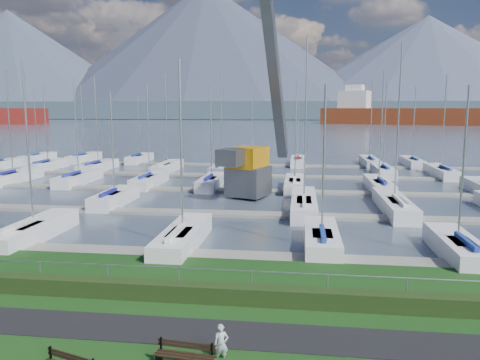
# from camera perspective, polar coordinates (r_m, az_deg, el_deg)

# --- Properties ---
(path) EXTENTS (160.00, 2.00, 0.04)m
(path) POSITION_cam_1_polar(r_m,az_deg,el_deg) (17.05, -6.76, -17.85)
(path) COLOR black
(path) RESTS_ON grass
(water) EXTENTS (800.00, 540.00, 0.20)m
(water) POSITION_cam_1_polar(r_m,az_deg,el_deg) (277.91, 6.58, 7.07)
(water) COLOR #414D5F
(hedge) EXTENTS (80.00, 0.70, 0.70)m
(hedge) POSITION_cam_1_polar(r_m,az_deg,el_deg) (19.22, -4.85, -13.54)
(hedge) COLOR #1F3212
(hedge) RESTS_ON grass
(fence) EXTENTS (80.00, 0.04, 0.04)m
(fence) POSITION_cam_1_polar(r_m,az_deg,el_deg) (19.28, -4.63, -10.75)
(fence) COLOR gray
(fence) RESTS_ON grass
(foothill) EXTENTS (900.00, 80.00, 12.00)m
(foothill) POSITION_cam_1_polar(r_m,az_deg,el_deg) (347.79, 6.76, 8.46)
(foothill) COLOR #425561
(foothill) RESTS_ON water
(mountains) EXTENTS (1190.00, 360.00, 115.00)m
(mountains) POSITION_cam_1_polar(r_m,az_deg,el_deg) (424.20, 8.00, 13.99)
(mountains) COLOR #3D4C59
(mountains) RESTS_ON water
(docks) EXTENTS (90.00, 41.60, 0.25)m
(docks) POSITION_cam_1_polar(r_m,az_deg,el_deg) (44.63, 2.29, -1.36)
(docks) COLOR gray
(docks) RESTS_ON water
(bench_right) EXTENTS (1.83, 0.60, 0.85)m
(bench_right) POSITION_cam_1_polar(r_m,az_deg,el_deg) (14.79, -6.74, -20.50)
(bench_right) COLOR black
(bench_right) RESTS_ON grass
(person) EXTENTS (0.51, 0.40, 1.24)m
(person) POSITION_cam_1_polar(r_m,az_deg,el_deg) (15.14, -2.32, -18.83)
(person) COLOR #ADAEB4
(person) RESTS_ON grass
(crane) EXTENTS (5.85, 13.49, 22.35)m
(crane) POSITION_cam_1_polar(r_m,az_deg,el_deg) (42.44, 1.82, 5.66)
(crane) COLOR #56575D
(crane) RESTS_ON water
(cargo_ship_mid) EXTENTS (100.31, 47.80, 21.50)m
(cargo_ship_mid) POSITION_cam_1_polar(r_m,az_deg,el_deg) (240.19, 20.90, 7.24)
(cargo_ship_mid) COLOR maroon
(cargo_ship_mid) RESTS_ON water
(sailboat_fleet) EXTENTS (75.64, 49.94, 13.50)m
(sailboat_fleet) POSITION_cam_1_polar(r_m,az_deg,el_deg) (46.73, 0.83, 5.99)
(sailboat_fleet) COLOR navy
(sailboat_fleet) RESTS_ON water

